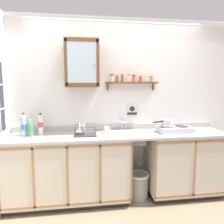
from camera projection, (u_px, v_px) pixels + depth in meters
name	position (u px, v px, depth m)	size (l,w,h in m)	color
floor	(125.00, 214.00, 2.60)	(6.02, 6.02, 0.00)	gray
back_wall	(117.00, 106.00, 3.10)	(3.62, 0.07, 2.55)	white
lower_cabinet_run	(69.00, 170.00, 2.81)	(1.61, 0.57, 0.90)	black
lower_cabinet_run_right	(184.00, 164.00, 3.04)	(1.10, 0.57, 0.90)	black
countertop	(120.00, 135.00, 2.85)	(2.98, 0.59, 0.03)	#B2B2AD
backsplash	(117.00, 127.00, 3.11)	(2.98, 0.02, 0.08)	#B2B2AD
sink	(127.00, 135.00, 2.90)	(0.51, 0.47, 0.40)	silver
hot_plate_stove	(175.00, 129.00, 2.95)	(0.47, 0.27, 0.08)	silver
saucepan	(166.00, 123.00, 2.94)	(0.33, 0.22, 0.10)	silver
bottle_water_clear_0	(24.00, 125.00, 2.73)	(0.08, 0.08, 0.30)	silver
bottle_opaque_white_1	(41.00, 125.00, 2.78)	(0.07, 0.07, 0.29)	white
bottle_soda_green_2	(31.00, 129.00, 2.70)	(0.06, 0.06, 0.22)	#4CB266
dish_rack	(84.00, 133.00, 2.77)	(0.29, 0.25, 0.16)	#333338
mug	(107.00, 130.00, 2.89)	(0.09, 0.11, 0.09)	white
wall_cabinet	(82.00, 64.00, 2.79)	(0.45, 0.32, 0.62)	brown
spice_shelf	(131.00, 81.00, 2.99)	(0.75, 0.14, 0.23)	brown
warning_sign	(132.00, 111.00, 3.12)	(0.17, 0.01, 0.21)	silver
trash_bin	(138.00, 185.00, 2.93)	(0.30, 0.30, 0.37)	gray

